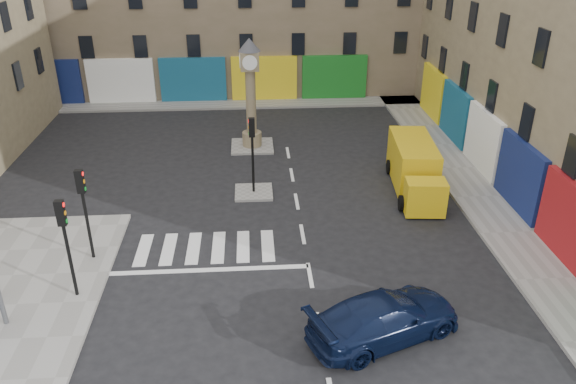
{
  "coord_description": "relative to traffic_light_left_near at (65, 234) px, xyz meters",
  "views": [
    {
      "loc": [
        -2.01,
        -16.29,
        12.14
      ],
      "look_at": [
        -0.61,
        4.03,
        2.0
      ],
      "focal_mm": 35.0,
      "sensor_mm": 36.0,
      "label": 1
    }
  ],
  "objects": [
    {
      "name": "traffic_light_left_far",
      "position": [
        0.0,
        2.4,
        0.0
      ],
      "size": [
        0.28,
        0.22,
        3.7
      ],
      "color": "black",
      "rests_on": "sidewalk_left"
    },
    {
      "name": "yellow_van",
      "position": [
        14.11,
        7.85,
        -1.52
      ],
      "size": [
        2.52,
        6.24,
        2.22
      ],
      "rotation": [
        0.0,
        0.0,
        -0.09
      ],
      "color": "gold",
      "rests_on": "ground"
    },
    {
      "name": "traffic_light_left_near",
      "position": [
        0.0,
        0.0,
        0.0
      ],
      "size": [
        0.28,
        0.22,
        3.7
      ],
      "color": "black",
      "rests_on": "sidewalk_left"
    },
    {
      "name": "navy_sedan",
      "position": [
        10.29,
        -2.7,
        -1.88
      ],
      "size": [
        5.51,
        3.85,
        1.48
      ],
      "primitive_type": "imported",
      "rotation": [
        0.0,
        0.0,
        1.96
      ],
      "color": "black",
      "rests_on": "ground"
    },
    {
      "name": "island_far",
      "position": [
        6.3,
        13.8,
        -2.56
      ],
      "size": [
        2.4,
        2.4,
        0.12
      ],
      "primitive_type": "cube",
      "color": "gray",
      "rests_on": "ground"
    },
    {
      "name": "sidewalk_right",
      "position": [
        17.0,
        9.8,
        -2.55
      ],
      "size": [
        2.6,
        30.0,
        0.15
      ],
      "primitive_type": "cube",
      "color": "gray",
      "rests_on": "ground"
    },
    {
      "name": "traffic_light_island",
      "position": [
        6.3,
        7.8,
        -0.03
      ],
      "size": [
        0.28,
        0.22,
        3.7
      ],
      "color": "black",
      "rests_on": "island_near"
    },
    {
      "name": "sidewalk_far",
      "position": [
        4.3,
        22.0,
        -2.55
      ],
      "size": [
        32.0,
        2.4,
        0.15
      ],
      "primitive_type": "cube",
      "color": "gray",
      "rests_on": "ground"
    },
    {
      "name": "clock_pillar",
      "position": [
        6.3,
        13.8,
        0.93
      ],
      "size": [
        1.2,
        1.2,
        6.1
      ],
      "color": "#897A5A",
      "rests_on": "island_far"
    },
    {
      "name": "island_near",
      "position": [
        6.3,
        7.8,
        -2.56
      ],
      "size": [
        1.8,
        1.8,
        0.12
      ],
      "primitive_type": "cube",
      "color": "gray",
      "rests_on": "ground"
    },
    {
      "name": "ground",
      "position": [
        8.3,
        -0.2,
        -2.62
      ],
      "size": [
        120.0,
        120.0,
        0.0
      ],
      "primitive_type": "plane",
      "color": "black",
      "rests_on": "ground"
    }
  ]
}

